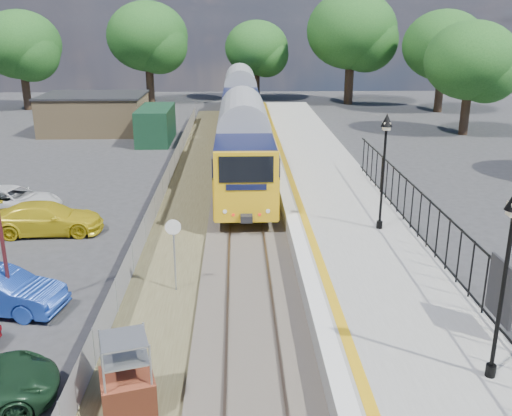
{
  "coord_description": "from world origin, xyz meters",
  "views": [
    {
      "loc": [
        -0.37,
        -15.24,
        8.82
      ],
      "look_at": [
        0.34,
        5.42,
        2.0
      ],
      "focal_mm": 40.0,
      "sensor_mm": 36.0,
      "label": 1
    }
  ],
  "objects_px": {
    "victorian_lamp_south": "(510,241)",
    "speed_sign": "(174,244)",
    "train": "(241,111)",
    "brick_plinth": "(127,376)",
    "car_white": "(13,201)",
    "victorian_lamp_north": "(385,145)",
    "car_yellow": "(47,218)"
  },
  "relations": [
    {
      "from": "victorian_lamp_north",
      "to": "car_white",
      "type": "bearing_deg",
      "value": 162.95
    },
    {
      "from": "train",
      "to": "speed_sign",
      "type": "relative_size",
      "value": 15.59
    },
    {
      "from": "speed_sign",
      "to": "car_white",
      "type": "height_order",
      "value": "speed_sign"
    },
    {
      "from": "car_yellow",
      "to": "brick_plinth",
      "type": "bearing_deg",
      "value": -157.94
    },
    {
      "from": "brick_plinth",
      "to": "victorian_lamp_south",
      "type": "bearing_deg",
      "value": -1.62
    },
    {
      "from": "victorian_lamp_north",
      "to": "brick_plinth",
      "type": "relative_size",
      "value": 2.34
    },
    {
      "from": "victorian_lamp_south",
      "to": "car_yellow",
      "type": "bearing_deg",
      "value": 138.95
    },
    {
      "from": "victorian_lamp_north",
      "to": "brick_plinth",
      "type": "xyz_separation_m",
      "value": [
        -8.3,
        -9.76,
        -3.35
      ]
    },
    {
      "from": "train",
      "to": "car_white",
      "type": "xyz_separation_m",
      "value": [
        -11.09,
        -16.77,
        -1.69
      ]
    },
    {
      "from": "brick_plinth",
      "to": "car_yellow",
      "type": "relative_size",
      "value": 0.42
    },
    {
      "from": "victorian_lamp_north",
      "to": "car_white",
      "type": "relative_size",
      "value": 0.98
    },
    {
      "from": "victorian_lamp_south",
      "to": "speed_sign",
      "type": "distance_m",
      "value": 10.58
    },
    {
      "from": "victorian_lamp_south",
      "to": "brick_plinth",
      "type": "relative_size",
      "value": 2.34
    },
    {
      "from": "train",
      "to": "brick_plinth",
      "type": "bearing_deg",
      "value": -95.43
    },
    {
      "from": "speed_sign",
      "to": "victorian_lamp_north",
      "type": "bearing_deg",
      "value": 18.91
    },
    {
      "from": "car_yellow",
      "to": "car_white",
      "type": "height_order",
      "value": "car_yellow"
    },
    {
      "from": "brick_plinth",
      "to": "car_yellow",
      "type": "xyz_separation_m",
      "value": [
        -5.61,
        12.05,
        -0.26
      ]
    },
    {
      "from": "victorian_lamp_south",
      "to": "victorian_lamp_north",
      "type": "distance_m",
      "value": 10.0
    },
    {
      "from": "victorian_lamp_north",
      "to": "speed_sign",
      "type": "bearing_deg",
      "value": -155.52
    },
    {
      "from": "speed_sign",
      "to": "car_yellow",
      "type": "relative_size",
      "value": 0.56
    },
    {
      "from": "speed_sign",
      "to": "car_yellow",
      "type": "bearing_deg",
      "value": 130.71
    },
    {
      "from": "speed_sign",
      "to": "car_white",
      "type": "bearing_deg",
      "value": 129.47
    },
    {
      "from": "brick_plinth",
      "to": "car_white",
      "type": "height_order",
      "value": "brick_plinth"
    },
    {
      "from": "car_yellow",
      "to": "car_white",
      "type": "relative_size",
      "value": 1.01
    },
    {
      "from": "victorian_lamp_north",
      "to": "car_white",
      "type": "distance_m",
      "value": 17.53
    },
    {
      "from": "car_white",
      "to": "victorian_lamp_north",
      "type": "bearing_deg",
      "value": -93.12
    },
    {
      "from": "victorian_lamp_north",
      "to": "train",
      "type": "xyz_separation_m",
      "value": [
        -5.3,
        21.79,
        -1.96
      ]
    },
    {
      "from": "train",
      "to": "brick_plinth",
      "type": "height_order",
      "value": "train"
    },
    {
      "from": "train",
      "to": "speed_sign",
      "type": "height_order",
      "value": "train"
    },
    {
      "from": "victorian_lamp_north",
      "to": "car_yellow",
      "type": "relative_size",
      "value": 0.98
    },
    {
      "from": "brick_plinth",
      "to": "train",
      "type": "bearing_deg",
      "value": 84.57
    },
    {
      "from": "victorian_lamp_south",
      "to": "speed_sign",
      "type": "height_order",
      "value": "victorian_lamp_south"
    }
  ]
}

